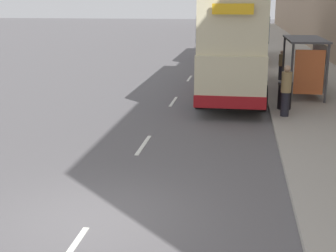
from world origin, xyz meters
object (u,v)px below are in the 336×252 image
Objects in this scene: pedestrian_at_shelter at (286,90)px; litter_bin at (285,95)px; double_decker_bus_ahead at (239,29)px; double_decker_bus_near at (234,44)px; car_0 at (240,23)px; car_2 at (244,33)px; bus_shelter at (309,56)px; car_1 at (241,28)px; pedestrian_1 at (281,65)px.

litter_bin is at bearing 86.05° from pedestrian_at_shelter.
pedestrian_at_shelter is at bearing -84.19° from double_decker_bus_ahead.
litter_bin is at bearing -83.48° from double_decker_bus_ahead.
double_decker_bus_near is 56.06m from car_0.
car_2 reaches higher than litter_bin.
bus_shelter is at bearing -86.70° from car_0.
pedestrian_1 is (2.17, -36.90, 0.08)m from car_1.
car_1 is 44.04m from litter_bin.
bus_shelter reaches higher than pedestrian_at_shelter.
car_2 is at bearing -88.70° from car_0.
car_1 reaches higher than pedestrian_1.
car_1 is at bearing 89.64° from double_decker_bus_ahead.
bus_shelter is 14.22m from double_decker_bus_ahead.
double_decker_bus_near is 10.92× the size of litter_bin.
pedestrian_at_shelter is at bearing -93.43° from pedestrian_1.
car_1 is at bearing -88.93° from car_0.
car_2 is (0.59, -26.02, 0.06)m from car_0.
car_1 is 10.19m from car_2.
double_decker_bus_near is at bearing 111.57° from pedestrian_at_shelter.
bus_shelter is at bearing 67.98° from litter_bin.
double_decker_bus_ahead reaches higher than pedestrian_at_shelter.
car_2 is 2.76× the size of pedestrian_1.
car_1 is (-2.98, 40.99, -1.01)m from bus_shelter.
car_0 is at bearing 89.98° from double_decker_bus_near.
bus_shelter is 4.27m from pedestrian_1.
bus_shelter is 3.48m from litter_bin.
double_decker_bus_ahead is 17.06m from litter_bin.
double_decker_bus_near is at bearing -91.17° from car_2.
pedestrian_at_shelter is 1.31m from litter_bin.
pedestrian_1 reaches higher than litter_bin.
double_decker_bus_ahead reaches higher than car_2.
car_2 is at bearing 94.02° from pedestrian_1.
car_1 is 45.28m from pedestrian_at_shelter.
litter_bin is (-1.22, -3.02, -1.21)m from bus_shelter.
pedestrian_at_shelter is 8.37m from pedestrian_1.
bus_shelter is at bearing -77.19° from double_decker_bus_ahead.
car_0 is 26.02m from car_2.
double_decker_bus_near is 2.57× the size of car_0.
car_1 is at bearing 93.37° from pedestrian_1.
car_2 is 35.09m from pedestrian_at_shelter.
bus_shelter reaches higher than litter_bin.
double_decker_bus_ahead is at bearing -89.83° from car_0.
car_1 is (0.17, 27.13, -1.42)m from double_decker_bus_ahead.
litter_bin is (0.09, 1.24, -0.42)m from pedestrian_at_shelter.
car_0 is 52.78m from pedestrian_1.
bus_shelter is at bearing -13.16° from double_decker_bus_near.
double_decker_bus_near reaches higher than pedestrian_1.
car_2 is 26.77m from pedestrian_1.
double_decker_bus_near is 5.54m from pedestrian_at_shelter.
car_1 is (0.29, -15.83, 0.03)m from car_0.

